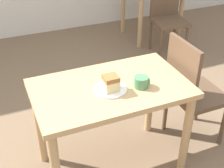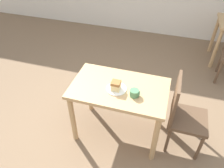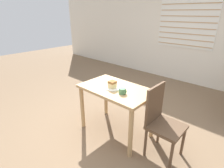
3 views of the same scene
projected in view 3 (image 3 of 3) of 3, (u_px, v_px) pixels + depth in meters
The scene contains 7 objects.
ground_plane at pixel (105, 132), 2.75m from camera, with size 14.00×14.00×0.00m, color #7A6047.
wall_back at pixel (191, 27), 4.28m from camera, with size 10.00×0.09×2.80m.
dining_table_near at pixel (116, 96), 2.54m from camera, with size 1.05×0.63×0.75m.
chair_near_window at pixel (162, 120), 2.17m from camera, with size 0.41×0.41×0.94m.
plate at pixel (113, 88), 2.48m from camera, with size 0.22×0.22×0.01m.
cake_slice at pixel (112, 84), 2.45m from camera, with size 0.09×0.09×0.10m.
coffee_mug at pixel (122, 91), 2.31m from camera, with size 0.10×0.10×0.08m.
Camera 3 is at (1.60, -1.59, 1.75)m, focal length 28.00 mm.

